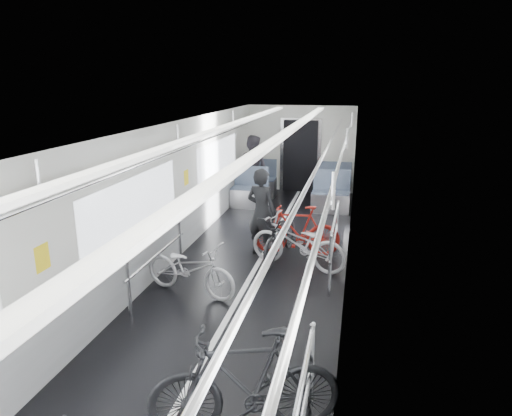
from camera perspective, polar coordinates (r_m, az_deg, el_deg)
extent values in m
cube|color=black|center=(6.68, -2.51, -11.71)|extent=(3.00, 14.00, 0.01)
cube|color=white|center=(5.97, -2.79, 9.17)|extent=(3.00, 14.00, 0.02)
cube|color=silver|center=(6.76, -15.01, -0.96)|extent=(0.02, 14.00, 2.40)
cube|color=silver|center=(6.02, 11.29, -2.80)|extent=(0.02, 14.00, 2.40)
cube|color=silver|center=(12.95, 5.60, 7.36)|extent=(3.00, 0.02, 2.40)
cube|color=white|center=(6.68, -2.51, -11.68)|extent=(0.08, 13.80, 0.01)
cube|color=gray|center=(6.99, -14.35, -6.87)|extent=(0.01, 13.90, 0.90)
cube|color=gray|center=(6.29, 10.65, -9.27)|extent=(0.01, 13.90, 0.90)
cube|color=white|center=(6.69, -14.90, 0.66)|extent=(0.01, 10.80, 0.75)
cube|color=white|center=(5.96, 11.11, -0.96)|extent=(0.01, 10.80, 0.75)
cube|color=white|center=(6.14, -7.79, 8.67)|extent=(0.14, 13.40, 0.05)
cube|color=white|center=(5.85, 2.48, 8.45)|extent=(0.14, 13.40, 0.05)
cube|color=black|center=(12.92, 5.54, 6.45)|extent=(0.95, 0.10, 2.00)
imported|color=#A4A4A9|center=(6.84, -8.20, -7.49)|extent=(1.62, 0.90, 0.81)
imported|color=black|center=(4.29, -1.36, -21.01)|extent=(1.79, 1.02, 1.04)
imported|color=#B4B4B9|center=(7.68, 5.19, -4.38)|extent=(1.79, 1.04, 0.89)
imported|color=maroon|center=(8.25, 5.15, -2.81)|extent=(1.58, 0.57, 0.93)
imported|color=black|center=(8.10, 3.13, -3.44)|extent=(0.80, 1.67, 0.84)
imported|color=black|center=(8.14, 0.68, -0.52)|extent=(0.68, 0.56, 1.59)
imported|color=#2F2B33|center=(11.91, -0.48, 5.01)|extent=(0.94, 0.80, 1.71)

